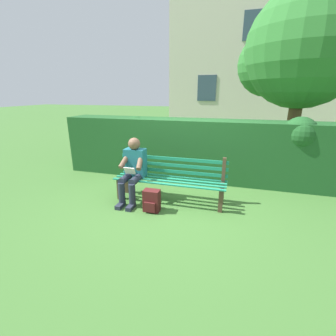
% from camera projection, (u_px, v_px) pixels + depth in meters
% --- Properties ---
extents(ground, '(60.00, 60.00, 0.00)m').
position_uv_depth(ground, '(169.00, 201.00, 4.42)').
color(ground, '#3D6B2D').
extents(park_bench, '(2.03, 0.48, 0.86)m').
position_uv_depth(park_bench, '(171.00, 178.00, 4.36)').
color(park_bench, '#4C3828').
rests_on(park_bench, ground).
extents(person_seated, '(0.44, 0.73, 1.16)m').
position_uv_depth(person_seated, '(133.00, 169.00, 4.32)').
color(person_seated, '#1E6672').
rests_on(person_seated, ground).
extents(hedge_backdrop, '(6.49, 0.82, 1.49)m').
position_uv_depth(hedge_backdrop, '(203.00, 148.00, 5.41)').
color(hedge_backdrop, '#1E5123').
rests_on(hedge_backdrop, ground).
extents(tree, '(2.91, 2.77, 4.30)m').
position_uv_depth(tree, '(298.00, 52.00, 5.73)').
color(tree, brown).
rests_on(tree, ground).
extents(building_facade, '(7.67, 2.99, 7.60)m').
position_uv_depth(building_facade, '(250.00, 53.00, 11.92)').
color(building_facade, beige).
rests_on(building_facade, ground).
extents(backpack, '(0.27, 0.25, 0.38)m').
position_uv_depth(backpack, '(152.00, 201.00, 4.01)').
color(backpack, '#4C1919').
rests_on(backpack, ground).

